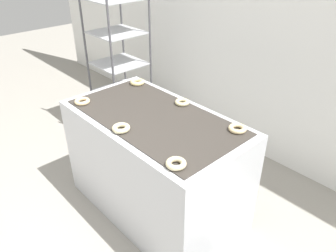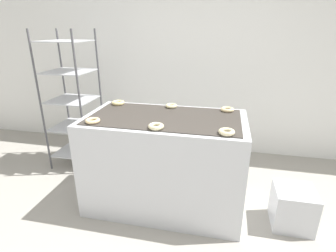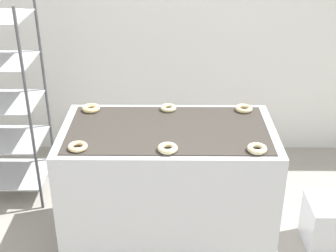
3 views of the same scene
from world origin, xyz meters
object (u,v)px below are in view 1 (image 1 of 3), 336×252
donut_near_right (176,164)px  donut_far_left (137,82)px  donut_far_center (182,102)px  fryer_machine (155,165)px  baking_rack_cart (119,63)px  donut_far_right (237,128)px  donut_near_left (82,101)px  donut_near_center (121,128)px

donut_near_right → donut_far_left: (-1.16, 0.61, 0.00)m
donut_far_left → donut_far_center: 0.59m
donut_near_right → fryer_machine: bearing=151.4°
baking_rack_cart → donut_far_right: 1.96m
donut_far_left → donut_far_center: size_ratio=1.11×
donut_near_left → donut_near_right: (1.16, -0.02, 0.00)m
baking_rack_cart → donut_near_center: (1.35, -0.93, 0.10)m
donut_far_center → donut_far_right: 0.58m
fryer_machine → baking_rack_cart: 1.54m
baking_rack_cart → donut_far_left: bearing=-22.9°
fryer_machine → donut_far_right: (0.58, 0.30, 0.50)m
fryer_machine → donut_near_left: size_ratio=11.81×
donut_far_left → donut_far_center: bearing=1.4°
baking_rack_cart → donut_far_right: bearing=-9.3°
donut_near_center → donut_near_right: bearing=0.0°
donut_far_left → donut_near_left: bearing=-89.5°
fryer_machine → donut_far_right: bearing=27.9°
donut_near_left → donut_near_center: donut_near_center is taller
donut_near_left → donut_near_center: size_ratio=0.98×
donut_near_left → donut_near_right: size_ratio=0.99×
fryer_machine → donut_far_right: 0.82m
donut_near_left → donut_near_center: bearing=-1.9°
donut_near_left → donut_far_right: bearing=27.3°
donut_far_center → fryer_machine: bearing=-89.7°
donut_near_right → baking_rack_cart: bearing=154.2°
donut_far_left → baking_rack_cart: bearing=157.1°
donut_far_left → donut_far_right: donut_far_left is taller
baking_rack_cart → donut_near_right: bearing=-25.8°
donut_near_right → donut_near_left: bearing=179.0°
donut_near_center → donut_far_left: 0.85m
donut_far_right → donut_near_center: bearing=-133.0°
baking_rack_cart → donut_near_right: size_ratio=13.32×
donut_near_left → donut_far_left: donut_far_left is taller
donut_near_center → donut_far_right: size_ratio=1.01×
donut_near_center → donut_far_center: size_ratio=1.08×
baking_rack_cart → fryer_machine: bearing=-24.6°
donut_far_right → donut_far_center: bearing=179.2°
donut_near_right → donut_far_right: bearing=90.0°
donut_near_left → donut_far_right: donut_far_right is taller
baking_rack_cart → donut_far_center: size_ratio=14.14×
donut_far_center → donut_far_right: (0.58, -0.01, 0.00)m
donut_near_right → donut_far_left: donut_far_left is taller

